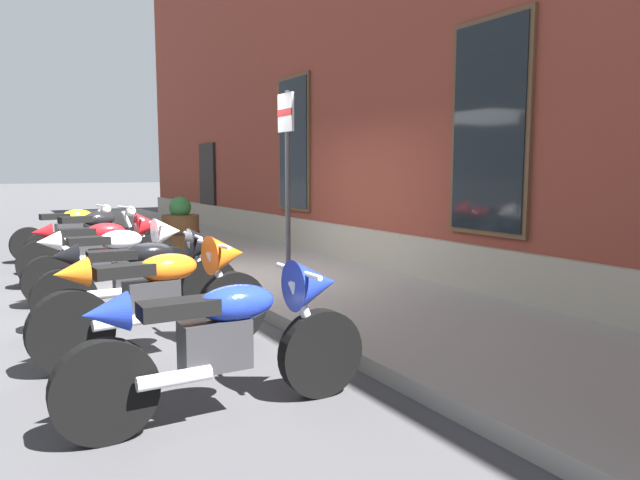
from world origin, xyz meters
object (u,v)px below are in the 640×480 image
at_px(motorcycle_red_sport, 105,245).
at_px(parking_sign, 287,164).
at_px(motorcycle_black_naked, 95,239).
at_px(motorcycle_black_sport, 149,272).
at_px(motorcycle_yellow_naked, 73,233).
at_px(motorcycle_blue_sport, 234,334).
at_px(motorcycle_orange_sport, 166,292).
at_px(barrel_planter, 181,228).
at_px(motorcycle_white_sport, 120,256).

bearing_deg(motorcycle_red_sport, parking_sign, 32.97).
relative_size(motorcycle_black_naked, motorcycle_black_sport, 1.00).
distance_m(motorcycle_yellow_naked, motorcycle_blue_sport, 7.86).
bearing_deg(parking_sign, motorcycle_orange_sport, -55.90).
distance_m(motorcycle_yellow_naked, barrel_planter, 1.90).
bearing_deg(motorcycle_black_sport, motorcycle_red_sport, -179.85).
bearing_deg(motorcycle_yellow_naked, barrel_planter, 66.65).
bearing_deg(motorcycle_white_sport, barrel_planter, 151.37).
xyz_separation_m(motorcycle_red_sport, parking_sign, (2.53, 1.64, 1.14)).
distance_m(motorcycle_yellow_naked, motorcycle_black_sport, 5.14).
height_order(motorcycle_red_sport, barrel_planter, barrel_planter).
bearing_deg(motorcycle_black_sport, motorcycle_blue_sport, -2.25).
bearing_deg(barrel_planter, motorcycle_orange_sport, -17.79).
height_order(motorcycle_black_naked, motorcycle_blue_sport, same).
distance_m(motorcycle_red_sport, motorcycle_blue_sport, 5.21).
relative_size(motorcycle_red_sport, motorcycle_white_sport, 1.02).
height_order(motorcycle_black_sport, motorcycle_orange_sport, motorcycle_orange_sport).
xyz_separation_m(motorcycle_white_sport, motorcycle_orange_sport, (2.54, -0.12, 0.01)).
bearing_deg(motorcycle_black_naked, motorcycle_orange_sport, -2.54).
bearing_deg(motorcycle_white_sport, motorcycle_orange_sport, -2.72).
xyz_separation_m(motorcycle_black_sport, barrel_planter, (-4.39, 1.65, 0.01)).
height_order(motorcycle_orange_sport, motorcycle_blue_sport, motorcycle_orange_sport).
relative_size(motorcycle_red_sport, motorcycle_black_sport, 1.01).
bearing_deg(motorcycle_blue_sport, motorcycle_black_naked, 178.43).
height_order(motorcycle_black_naked, parking_sign, parking_sign).
xyz_separation_m(motorcycle_black_sport, motorcycle_blue_sport, (2.71, -0.11, 0.01)).
bearing_deg(motorcycle_yellow_naked, motorcycle_white_sport, 0.92).
bearing_deg(motorcycle_red_sport, motorcycle_orange_sport, -2.25).
bearing_deg(motorcycle_red_sport, barrel_planter, 138.81).
height_order(motorcycle_white_sport, barrel_planter, barrel_planter).
height_order(motorcycle_yellow_naked, motorcycle_black_sport, motorcycle_black_sport).
bearing_deg(motorcycle_yellow_naked, parking_sign, 18.44).
bearing_deg(motorcycle_orange_sport, motorcycle_black_sport, 172.96).
height_order(motorcycle_black_sport, motorcycle_blue_sport, motorcycle_blue_sport).
relative_size(motorcycle_black_naked, motorcycle_white_sport, 1.01).
distance_m(motorcycle_black_sport, motorcycle_blue_sport, 2.71).
distance_m(motorcycle_white_sport, motorcycle_orange_sport, 2.55).
bearing_deg(motorcycle_black_naked, motorcycle_yellow_naked, -172.49).
bearing_deg(motorcycle_red_sport, motorcycle_white_sport, -1.25).
bearing_deg(parking_sign, motorcycle_red_sport, -147.03).
bearing_deg(motorcycle_orange_sport, parking_sign, 124.10).
bearing_deg(parking_sign, motorcycle_yellow_naked, -161.56).
bearing_deg(motorcycle_yellow_naked, motorcycle_blue_sport, -0.09).
relative_size(motorcycle_black_naked, parking_sign, 0.90).
relative_size(motorcycle_yellow_naked, barrel_planter, 2.10).
distance_m(motorcycle_orange_sport, parking_sign, 2.43).
relative_size(motorcycle_yellow_naked, motorcycle_red_sport, 0.96).
distance_m(motorcycle_black_sport, motorcycle_orange_sport, 1.25).
distance_m(motorcycle_black_naked, barrel_planter, 1.66).
height_order(motorcycle_orange_sport, barrel_planter, barrel_planter).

